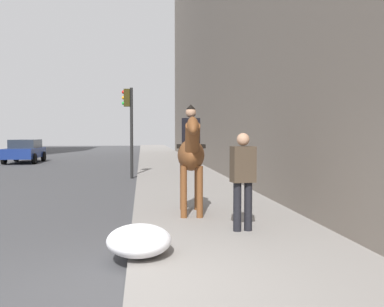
% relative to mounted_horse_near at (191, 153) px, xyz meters
% --- Properties ---
extents(sidewalk_slab, '(120.00, 3.48, 0.12)m').
position_rel_mounted_horse_near_xyz_m(sidewalk_slab, '(-4.12, -0.53, -1.34)').
color(sidewalk_slab, gray).
rests_on(sidewalk_slab, ground).
extents(mounted_horse_near, '(2.15, 0.67, 2.30)m').
position_rel_mounted_horse_near_xyz_m(mounted_horse_near, '(0.00, 0.00, 0.00)').
color(mounted_horse_near, brown).
rests_on(mounted_horse_near, sidewalk_slab).
extents(pedestrian_greeting, '(0.31, 0.43, 1.70)m').
position_rel_mounted_horse_near_xyz_m(pedestrian_greeting, '(-1.63, -0.71, -0.31)').
color(pedestrian_greeting, black).
rests_on(pedestrian_greeting, sidewalk_slab).
extents(car_near_lane, '(4.32, 1.99, 1.44)m').
position_rel_mounted_horse_near_xyz_m(car_near_lane, '(18.79, 8.23, -0.64)').
color(car_near_lane, navy).
rests_on(car_near_lane, ground).
extents(traffic_light_near_curb, '(0.20, 0.44, 3.64)m').
position_rel_mounted_horse_near_xyz_m(traffic_light_near_curb, '(8.52, 1.51, 1.05)').
color(traffic_light_near_curb, black).
rests_on(traffic_light_near_curb, ground).
extents(snow_pile_near, '(1.17, 0.90, 0.41)m').
position_rel_mounted_horse_near_xyz_m(snow_pile_near, '(-2.90, 1.06, -1.08)').
color(snow_pile_near, white).
rests_on(snow_pile_near, sidewalk_slab).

